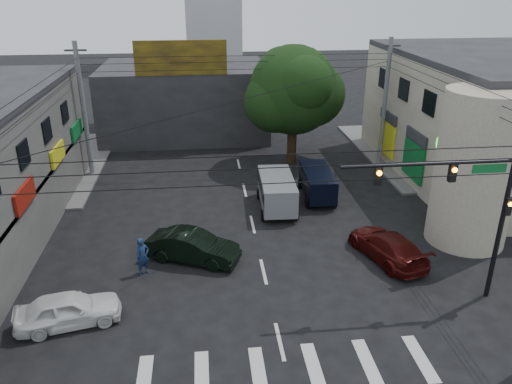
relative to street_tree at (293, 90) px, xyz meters
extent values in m
plane|color=black|center=(-4.00, -17.00, -5.47)|extent=(160.00, 160.00, 0.00)
cube|color=#514F4C|center=(14.00, 1.00, -5.40)|extent=(16.00, 16.00, 0.15)
cube|color=gray|center=(14.00, -4.00, -1.47)|extent=(14.00, 18.00, 8.00)
cylinder|color=gray|center=(7.00, -13.00, -1.47)|extent=(4.00, 4.00, 8.00)
cube|color=#232326|center=(-8.00, 9.00, -2.47)|extent=(14.00, 10.00, 6.00)
cube|color=olive|center=(-8.00, 4.10, 1.83)|extent=(7.00, 0.30, 2.60)
cylinder|color=black|center=(0.00, 0.00, -3.27)|extent=(0.70, 0.70, 4.40)
sphere|color=black|center=(0.00, 0.00, 0.03)|extent=(6.40, 6.40, 6.40)
cylinder|color=black|center=(5.50, -18.00, -1.87)|extent=(0.20, 0.20, 7.20)
cylinder|color=black|center=(2.00, -18.00, 0.83)|extent=(7.00, 0.14, 0.14)
cube|color=black|center=(3.00, -18.00, 0.43)|extent=(0.28, 0.22, 0.75)
cube|color=black|center=(0.00, -18.00, 0.43)|extent=(0.28, 0.22, 0.75)
sphere|color=orange|center=(3.00, -18.14, 0.58)|extent=(0.20, 0.20, 0.20)
sphere|color=orange|center=(0.00, -18.14, 0.58)|extent=(0.20, 0.20, 0.20)
cube|color=#0D6029|center=(4.50, -18.00, 0.53)|extent=(1.40, 0.06, 0.35)
cylinder|color=#59595B|center=(-14.50, -1.00, -0.87)|extent=(0.32, 0.32, 9.20)
cylinder|color=#59595B|center=(6.50, -1.00, -0.87)|extent=(0.32, 0.32, 9.20)
imported|color=black|center=(-7.31, -13.56, -4.72)|extent=(4.89, 5.71, 1.50)
imported|color=white|center=(-12.24, -18.00, -4.78)|extent=(3.39, 4.79, 1.39)
imported|color=#3D0B08|center=(2.22, -14.46, -4.77)|extent=(4.65, 5.93, 1.40)
imported|color=#15274A|center=(-9.62, -14.54, -4.54)|extent=(1.11, 1.10, 1.86)
camera|label=1|loc=(-6.60, -35.15, 7.35)|focal=35.00mm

